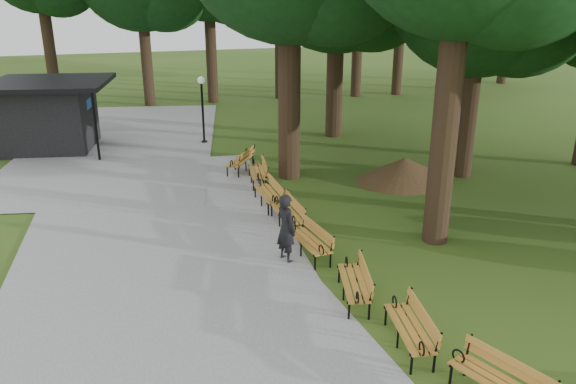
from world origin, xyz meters
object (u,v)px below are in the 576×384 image
object	(u,v)px
bench_5	(268,194)
bench_2	(354,283)
dirt_mound	(404,169)
bench_4	(287,213)
lamp_post	(202,95)
person	(286,228)
bench_7	(240,160)
kiosk	(47,115)
bench_3	(309,241)
bench_6	(257,172)
bench_0	(500,384)
bench_1	(409,328)

from	to	relation	value
bench_5	bench_2	bearing A→B (deg)	2.81
dirt_mound	bench_4	size ratio (longest dim) A/B	1.56
lamp_post	person	bearing A→B (deg)	-87.49
bench_2	bench_7	bearing A→B (deg)	-163.24
kiosk	bench_2	world-z (taller)	kiosk
bench_7	bench_3	bearing A→B (deg)	33.82
bench_3	bench_6	distance (m)	6.01
kiosk	bench_5	distance (m)	11.87
kiosk	bench_2	bearing A→B (deg)	-52.53
person	lamp_post	size ratio (longest dim) A/B	0.62
person	bench_0	distance (m)	6.57
bench_2	bench_5	bearing A→B (deg)	-162.35
bench_6	bench_7	distance (m)	1.59
dirt_mound	bench_1	size ratio (longest dim) A/B	1.56
lamp_post	bench_7	distance (m)	4.83
bench_6	bench_3	bearing A→B (deg)	7.53
bench_2	bench_4	distance (m)	4.44
kiosk	bench_0	size ratio (longest dim) A/B	2.50
lamp_post	bench_3	xyz separation A→B (m)	(1.17, -12.00, -1.72)
bench_0	bench_7	xyz separation A→B (m)	(-1.82, 13.87, 0.00)
bench_5	bench_7	bearing A→B (deg)	-179.51
kiosk	bench_3	bearing A→B (deg)	-49.32
person	bench_5	world-z (taller)	person
dirt_mound	bench_2	world-z (taller)	dirt_mound
bench_6	bench_7	size ratio (longest dim) A/B	1.00
person	dirt_mound	distance (m)	7.68
dirt_mound	bench_6	world-z (taller)	dirt_mound
person	kiosk	distance (m)	14.79
person	kiosk	world-z (taller)	kiosk
bench_2	kiosk	bearing A→B (deg)	-139.40
lamp_post	bench_5	xyz separation A→B (m)	(0.97, -8.25, -1.72)
kiosk	bench_2	xyz separation A→B (m)	(8.06, -15.27, -1.05)
person	bench_6	bearing A→B (deg)	-26.31
bench_1	bench_7	size ratio (longest dim) A/B	1.00
kiosk	bench_5	bearing A→B (deg)	-40.77
lamp_post	bench_3	bearing A→B (deg)	-84.42
bench_3	bench_0	bearing A→B (deg)	4.02
lamp_post	dirt_mound	world-z (taller)	lamp_post
kiosk	dirt_mound	bearing A→B (deg)	-22.06
bench_6	bench_5	bearing A→B (deg)	3.25
kiosk	bench_7	bearing A→B (deg)	-26.07
dirt_mound	bench_2	bearing A→B (deg)	-123.66
lamp_post	bench_3	world-z (taller)	lamp_post
bench_2	bench_3	world-z (taller)	same
kiosk	bench_4	bearing A→B (deg)	-45.05
lamp_post	bench_5	distance (m)	8.49
bench_3	bench_4	bearing A→B (deg)	172.53
bench_3	bench_5	world-z (taller)	same
kiosk	bench_2	size ratio (longest dim) A/B	2.50
kiosk	dirt_mound	xyz separation A→B (m)	(12.91, -7.98, -1.04)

